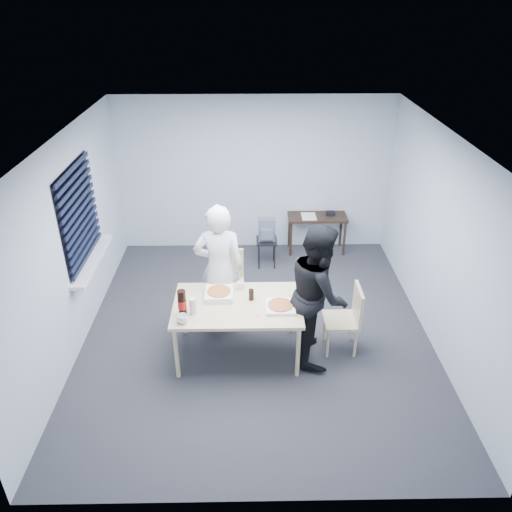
{
  "coord_description": "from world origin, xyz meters",
  "views": [
    {
      "loc": [
        -0.1,
        -5.36,
        4.09
      ],
      "look_at": [
        -0.01,
        0.1,
        1.09
      ],
      "focal_mm": 35.0,
      "sensor_mm": 36.0,
      "label": 1
    }
  ],
  "objects_px": {
    "mug_a": "(182,319)",
    "soda_bottle": "(182,303)",
    "side_table": "(317,220)",
    "mug_b": "(241,285)",
    "stool": "(267,246)",
    "chair_far": "(229,277)",
    "person_black": "(318,293)",
    "chair_right": "(348,315)",
    "dining_table": "(237,308)",
    "person_white": "(219,269)",
    "backpack": "(267,230)"
  },
  "relations": [
    {
      "from": "person_white",
      "to": "stool",
      "type": "height_order",
      "value": "person_white"
    },
    {
      "from": "chair_right",
      "to": "side_table",
      "type": "height_order",
      "value": "chair_right"
    },
    {
      "from": "chair_far",
      "to": "side_table",
      "type": "xyz_separation_m",
      "value": [
        1.45,
        1.72,
        0.06
      ]
    },
    {
      "from": "dining_table",
      "to": "mug_b",
      "type": "xyz_separation_m",
      "value": [
        0.04,
        0.33,
        0.11
      ]
    },
    {
      "from": "side_table",
      "to": "backpack",
      "type": "distance_m",
      "value": 1.01
    },
    {
      "from": "mug_b",
      "to": "soda_bottle",
      "type": "bearing_deg",
      "value": -140.76
    },
    {
      "from": "person_white",
      "to": "mug_a",
      "type": "distance_m",
      "value": 1.01
    },
    {
      "from": "chair_right",
      "to": "person_white",
      "type": "relative_size",
      "value": 0.5
    },
    {
      "from": "chair_far",
      "to": "mug_a",
      "type": "bearing_deg",
      "value": -108.9
    },
    {
      "from": "side_table",
      "to": "mug_b",
      "type": "relative_size",
      "value": 9.81
    },
    {
      "from": "chair_right",
      "to": "mug_b",
      "type": "distance_m",
      "value": 1.38
    },
    {
      "from": "chair_right",
      "to": "mug_a",
      "type": "xyz_separation_m",
      "value": [
        -1.97,
        -0.43,
        0.28
      ]
    },
    {
      "from": "dining_table",
      "to": "backpack",
      "type": "xyz_separation_m",
      "value": [
        0.43,
        2.22,
        -0.04
      ]
    },
    {
      "from": "chair_right",
      "to": "stool",
      "type": "distance_m",
      "value": 2.36
    },
    {
      "from": "person_white",
      "to": "stool",
      "type": "bearing_deg",
      "value": -111.98
    },
    {
      "from": "chair_far",
      "to": "soda_bottle",
      "type": "distance_m",
      "value": 1.35
    },
    {
      "from": "stool",
      "to": "soda_bottle",
      "type": "bearing_deg",
      "value": -113.43
    },
    {
      "from": "dining_table",
      "to": "person_white",
      "type": "xyz_separation_m",
      "value": [
        -0.23,
        0.58,
        0.2
      ]
    },
    {
      "from": "dining_table",
      "to": "mug_a",
      "type": "relative_size",
      "value": 12.37
    },
    {
      "from": "mug_a",
      "to": "soda_bottle",
      "type": "distance_m",
      "value": 0.19
    },
    {
      "from": "chair_far",
      "to": "side_table",
      "type": "height_order",
      "value": "chair_far"
    },
    {
      "from": "person_white",
      "to": "soda_bottle",
      "type": "height_order",
      "value": "person_white"
    },
    {
      "from": "chair_right",
      "to": "dining_table",
      "type": "bearing_deg",
      "value": -177.14
    },
    {
      "from": "person_white",
      "to": "mug_b",
      "type": "distance_m",
      "value": 0.38
    },
    {
      "from": "person_black",
      "to": "mug_b",
      "type": "distance_m",
      "value": 0.99
    },
    {
      "from": "chair_far",
      "to": "person_white",
      "type": "relative_size",
      "value": 0.5
    },
    {
      "from": "mug_a",
      "to": "mug_b",
      "type": "distance_m",
      "value": 0.95
    },
    {
      "from": "side_table",
      "to": "mug_a",
      "type": "relative_size",
      "value": 7.98
    },
    {
      "from": "mug_a",
      "to": "soda_bottle",
      "type": "xyz_separation_m",
      "value": [
        -0.01,
        0.16,
        0.11
      ]
    },
    {
      "from": "dining_table",
      "to": "mug_a",
      "type": "xyz_separation_m",
      "value": [
        -0.61,
        -0.36,
        0.11
      ]
    },
    {
      "from": "dining_table",
      "to": "mug_b",
      "type": "distance_m",
      "value": 0.35
    },
    {
      "from": "person_white",
      "to": "mug_b",
      "type": "bearing_deg",
      "value": 138.06
    },
    {
      "from": "chair_far",
      "to": "person_white",
      "type": "bearing_deg",
      "value": -102.28
    },
    {
      "from": "chair_far",
      "to": "person_black",
      "type": "bearing_deg",
      "value": -42.76
    },
    {
      "from": "chair_right",
      "to": "mug_a",
      "type": "bearing_deg",
      "value": -167.73
    },
    {
      "from": "soda_bottle",
      "to": "backpack",
      "type": "bearing_deg",
      "value": 66.48
    },
    {
      "from": "soda_bottle",
      "to": "stool",
      "type": "bearing_deg",
      "value": 66.57
    },
    {
      "from": "person_black",
      "to": "soda_bottle",
      "type": "height_order",
      "value": "person_black"
    },
    {
      "from": "side_table",
      "to": "mug_b",
      "type": "height_order",
      "value": "mug_b"
    },
    {
      "from": "dining_table",
      "to": "chair_far",
      "type": "relative_size",
      "value": 1.71
    },
    {
      "from": "stool",
      "to": "soda_bottle",
      "type": "height_order",
      "value": "soda_bottle"
    },
    {
      "from": "dining_table",
      "to": "person_white",
      "type": "distance_m",
      "value": 0.66
    },
    {
      "from": "stool",
      "to": "chair_right",
      "type": "bearing_deg",
      "value": -66.8
    },
    {
      "from": "chair_right",
      "to": "person_black",
      "type": "height_order",
      "value": "person_black"
    },
    {
      "from": "chair_right",
      "to": "mug_b",
      "type": "relative_size",
      "value": 8.9
    },
    {
      "from": "person_black",
      "to": "backpack",
      "type": "xyz_separation_m",
      "value": [
        -0.52,
        2.23,
        -0.24
      ]
    },
    {
      "from": "side_table",
      "to": "mug_b",
      "type": "bearing_deg",
      "value": -117.95
    },
    {
      "from": "chair_right",
      "to": "person_black",
      "type": "relative_size",
      "value": 0.5
    },
    {
      "from": "side_table",
      "to": "person_black",
      "type": "bearing_deg",
      "value": -97.27
    },
    {
      "from": "person_white",
      "to": "mug_b",
      "type": "height_order",
      "value": "person_white"
    }
  ]
}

